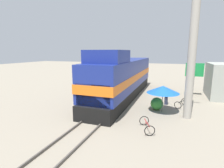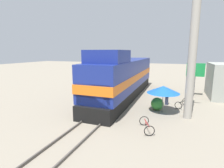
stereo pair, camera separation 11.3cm
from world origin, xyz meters
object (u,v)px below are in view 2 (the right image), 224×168
at_px(vendor_umbrella, 163,89).
at_px(bicycle_spare, 147,125).
at_px(utility_pole, 194,40).
at_px(bicycle, 182,103).
at_px(locomotive, 123,78).
at_px(billboard_sign, 195,72).
at_px(person_bystander, 167,96).

xyz_separation_m(vendor_umbrella, bicycle_spare, (-0.67, -3.80, -1.61)).
relative_size(utility_pole, bicycle, 6.78).
height_order(locomotive, billboard_sign, locomotive).
height_order(utility_pole, vendor_umbrella, utility_pole).
xyz_separation_m(person_bystander, bicycle, (1.35, -0.26, -0.55)).
distance_m(locomotive, bicycle, 6.44).
bearing_deg(utility_pole, person_bystander, 119.79).
bearing_deg(bicycle_spare, utility_pole, -150.34).
xyz_separation_m(billboard_sign, person_bystander, (-2.65, -4.41, -1.85)).
distance_m(locomotive, billboard_sign, 7.99).
bearing_deg(locomotive, bicycle, -13.69).
xyz_separation_m(billboard_sign, bicycle_spare, (-3.52, -10.56, -2.40)).
height_order(vendor_umbrella, person_bystander, vendor_umbrella).
bearing_deg(vendor_umbrella, billboard_sign, 67.08).
xyz_separation_m(locomotive, utility_pole, (6.33, -4.14, 3.59)).
distance_m(vendor_umbrella, bicycle, 3.06).
bearing_deg(locomotive, person_bystander, -14.49).
height_order(utility_pole, billboard_sign, utility_pole).
relative_size(vendor_umbrella, billboard_sign, 0.70).
distance_m(bicycle, bicycle_spare, 6.29).
bearing_deg(person_bystander, utility_pole, -60.21).
bearing_deg(person_bystander, locomotive, 165.51).
bearing_deg(locomotive, vendor_umbrella, -38.65).
bearing_deg(person_bystander, vendor_umbrella, -95.04).
bearing_deg(vendor_umbrella, person_bystander, 84.96).
xyz_separation_m(locomotive, bicycle, (5.99, -1.46, -1.85)).
relative_size(locomotive, person_bystander, 9.99).
distance_m(billboard_sign, bicycle, 5.41).
bearing_deg(vendor_umbrella, bicycle, 53.33).
xyz_separation_m(locomotive, bicycle_spare, (3.77, -7.35, -1.85)).
distance_m(vendor_umbrella, person_bystander, 2.59).
distance_m(person_bystander, bicycle, 1.48).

